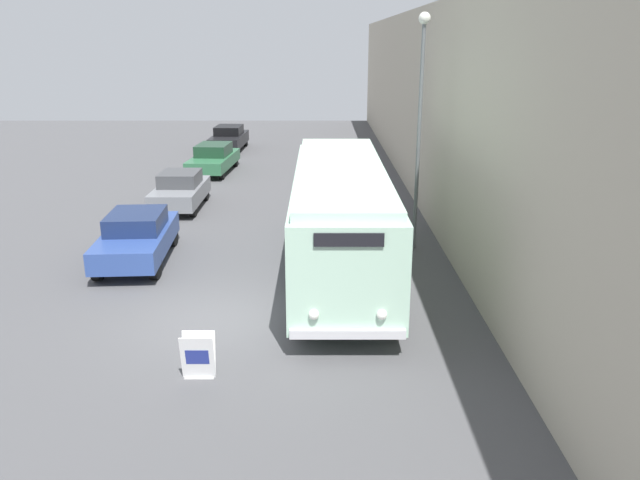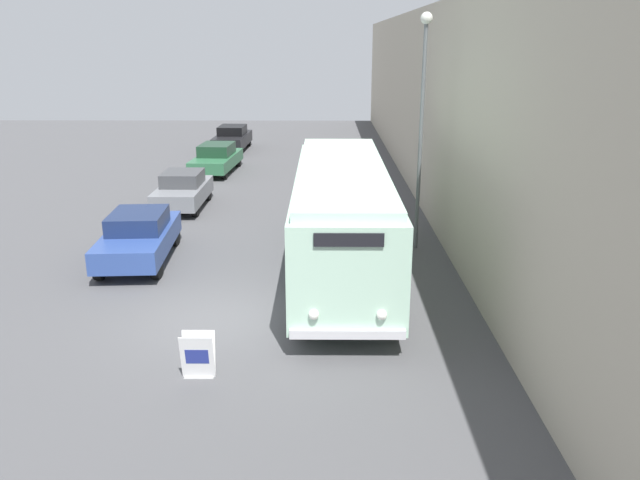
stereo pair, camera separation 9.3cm
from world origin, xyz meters
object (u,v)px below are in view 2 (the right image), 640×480
at_px(sign_board, 198,356).
at_px(parked_car_near, 139,236).
at_px(parked_car_far, 217,158).
at_px(parked_car_distant, 232,138).
at_px(vintage_bus, 342,213).
at_px(streetlamp, 422,104).
at_px(parked_car_mid, 183,190).

bearing_deg(sign_board, parked_car_near, 114.35).
bearing_deg(parked_car_far, parked_car_distant, 95.51).
bearing_deg(sign_board, vintage_bus, 63.21).
distance_m(vintage_bus, parked_car_near, 6.33).
bearing_deg(sign_board, streetlamp, 56.35).
xyz_separation_m(streetlamp, parked_car_mid, (-8.74, 5.10, -3.91)).
bearing_deg(parked_car_near, streetlamp, 5.27).
height_order(sign_board, parked_car_near, parked_car_near).
relative_size(parked_car_near, parked_car_far, 0.94).
xyz_separation_m(vintage_bus, parked_car_far, (-6.07, 14.69, -1.06)).
xyz_separation_m(vintage_bus, parked_car_mid, (-6.23, 7.42, -1.06)).
relative_size(parked_car_mid, parked_car_far, 0.83).
bearing_deg(streetlamp, sign_board, -123.65).
distance_m(sign_board, parked_car_far, 20.90).
height_order(sign_board, parked_car_mid, parked_car_mid).
relative_size(vintage_bus, streetlamp, 1.45).
relative_size(streetlamp, parked_car_mid, 1.82).
xyz_separation_m(sign_board, parked_car_distant, (-3.20, 27.50, 0.30)).
bearing_deg(parked_car_far, streetlamp, -51.10).
bearing_deg(streetlamp, parked_car_mid, 149.70).
height_order(vintage_bus, streetlamp, streetlamp).
distance_m(sign_board, parked_car_distant, 27.68).
height_order(parked_car_far, parked_car_distant, parked_car_distant).
xyz_separation_m(sign_board, parked_car_mid, (-3.21, 13.41, 0.28)).
height_order(parked_car_near, parked_car_mid, parked_car_near).
bearing_deg(streetlamp, vintage_bus, -137.25).
relative_size(streetlamp, parked_car_far, 1.51).
height_order(vintage_bus, parked_car_far, vintage_bus).
xyz_separation_m(streetlamp, parked_car_distant, (-8.73, 19.19, -3.89)).
bearing_deg(parked_car_near, vintage_bus, -12.47).
height_order(parked_car_near, parked_car_far, parked_car_near).
bearing_deg(parked_car_distant, parked_car_near, -87.69).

